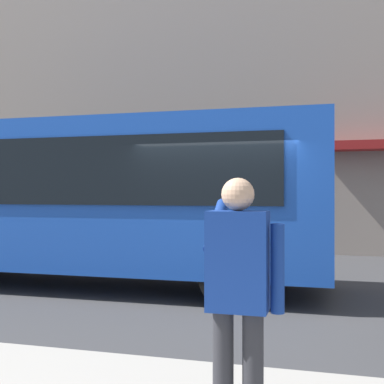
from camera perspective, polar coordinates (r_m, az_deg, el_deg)
name	(u,v)px	position (r m, az deg, el deg)	size (l,w,h in m)	color
ground_plane	(225,298)	(8.46, 3.72, -11.99)	(60.00, 60.00, 0.00)	#38383A
building_facade_far	(272,49)	(15.58, 9.07, 15.75)	(28.00, 1.55, 12.00)	gray
red_bus	(85,196)	(9.65, -12.10, -0.44)	(9.05, 2.54, 3.08)	#1947AD
pedestrian_photographer	(239,285)	(3.39, 5.33, -10.44)	(0.53, 0.52, 1.70)	#2D2D33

